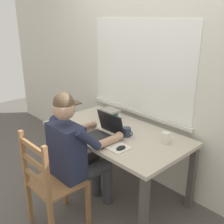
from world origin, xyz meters
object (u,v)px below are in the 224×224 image
object	(u,v)px
wooden_chair	(51,183)
computer_mouse	(121,148)
desk	(116,139)
coffee_mug_dark	(127,132)
seated_person	(76,150)
laptop	(104,132)
book_stack_main	(110,113)
coffee_mug_white	(166,138)

from	to	relation	value
wooden_chair	computer_mouse	distance (m)	0.68
desk	coffee_mug_dark	world-z (taller)	coffee_mug_dark
wooden_chair	computer_mouse	bearing A→B (deg)	57.80
seated_person	wooden_chair	xyz separation A→B (m)	(0.00, -0.28, -0.22)
desk	coffee_mug_dark	size ratio (longest dim) A/B	12.53
seated_person	computer_mouse	bearing A→B (deg)	36.24
laptop	book_stack_main	distance (m)	0.51
seated_person	coffee_mug_dark	world-z (taller)	seated_person
laptop	book_stack_main	size ratio (longest dim) A/B	1.57
desk	wooden_chair	bearing A→B (deg)	-90.93
wooden_chair	laptop	world-z (taller)	laptop
computer_mouse	book_stack_main	bearing A→B (deg)	144.54
laptop	coffee_mug_white	world-z (taller)	laptop
coffee_mug_dark	book_stack_main	bearing A→B (deg)	156.07
wooden_chair	coffee_mug_dark	bearing A→B (deg)	77.57
wooden_chair	coffee_mug_white	world-z (taller)	wooden_chair
laptop	desk	bearing A→B (deg)	98.29
wooden_chair	computer_mouse	xyz separation A→B (m)	(0.33, 0.52, 0.28)
book_stack_main	desk	bearing A→B (deg)	-33.09
seated_person	wooden_chair	size ratio (longest dim) A/B	1.33
coffee_mug_white	coffee_mug_dark	bearing A→B (deg)	-156.00
seated_person	book_stack_main	size ratio (longest dim) A/B	5.88
seated_person	book_stack_main	bearing A→B (deg)	113.58
seated_person	wooden_chair	world-z (taller)	seated_person
seated_person	coffee_mug_dark	distance (m)	0.52
coffee_mug_dark	computer_mouse	bearing A→B (deg)	-56.24
computer_mouse	book_stack_main	xyz separation A→B (m)	(-0.63, 0.45, 0.04)
wooden_chair	computer_mouse	size ratio (longest dim) A/B	9.30
book_stack_main	wooden_chair	bearing A→B (deg)	-72.77
seated_person	computer_mouse	distance (m)	0.41
wooden_chair	coffee_mug_white	size ratio (longest dim) A/B	8.06
wooden_chair	seated_person	bearing A→B (deg)	90.00
desk	book_stack_main	size ratio (longest dim) A/B	7.08
computer_mouse	coffee_mug_dark	size ratio (longest dim) A/B	0.84
desk	computer_mouse	xyz separation A→B (m)	(0.32, -0.24, 0.10)
seated_person	coffee_mug_white	bearing A→B (deg)	50.99
coffee_mug_dark	book_stack_main	world-z (taller)	book_stack_main
seated_person	book_stack_main	xyz separation A→B (m)	(-0.30, 0.69, 0.10)
computer_mouse	laptop	bearing A→B (deg)	167.97
coffee_mug_white	coffee_mug_dark	distance (m)	0.38
laptop	coffee_mug_white	xyz separation A→B (m)	(0.47, 0.33, -0.00)
coffee_mug_dark	wooden_chair	bearing A→B (deg)	-102.43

